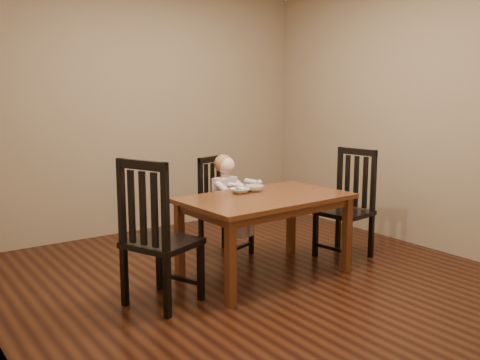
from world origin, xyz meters
TOP-DOWN VIEW (x-y plane):
  - room at (0.00, 0.00)m, footprint 4.01×4.01m
  - dining_table at (0.15, -0.02)m, footprint 1.44×0.90m
  - chair_child at (0.18, 0.69)m, footprint 0.51×0.50m
  - chair_left at (-0.89, -0.07)m, footprint 0.60×0.61m
  - chair_right at (1.13, -0.03)m, footprint 0.49×0.50m
  - toddler at (0.19, 0.65)m, footprint 0.41×0.45m
  - bowl_peas at (0.04, 0.21)m, footprint 0.18×0.18m
  - bowl_veg at (0.20, 0.21)m, footprint 0.19×0.19m
  - fork at (0.00, 0.19)m, footprint 0.06×0.12m

SIDE VIEW (x-z plane):
  - chair_child at x=0.18m, z-range -0.02..0.93m
  - chair_right at x=1.13m, z-range -0.02..1.01m
  - chair_left at x=-0.89m, z-range -0.02..1.08m
  - toddler at x=0.19m, z-range 0.33..0.85m
  - dining_table at x=0.15m, z-range 0.27..0.97m
  - bowl_peas at x=0.04m, z-range 0.70..0.74m
  - bowl_veg at x=0.20m, z-range 0.70..0.75m
  - fork at x=0.00m, z-range 0.72..0.77m
  - room at x=0.00m, z-range 0.00..2.71m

